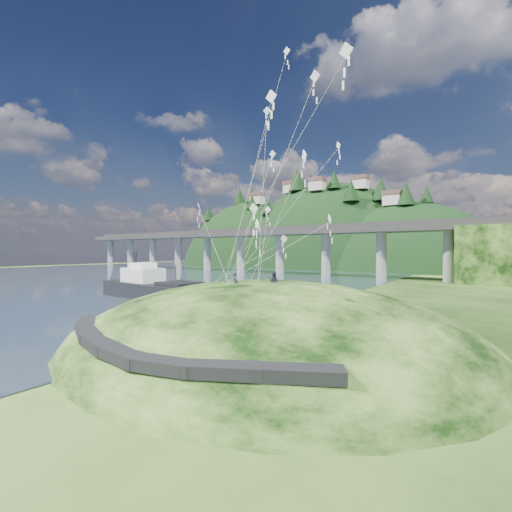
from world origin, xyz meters
The scene contains 10 objects.
ground centered at (0.00, 0.00, 0.00)m, with size 320.00×320.00×0.00m, color black.
water centered at (-72.00, 30.00, 0.01)m, with size 240.00×240.00×0.00m, color #32475C.
grass_hill centered at (8.00, 2.00, -1.50)m, with size 36.00×32.00×13.00m.
footpath centered at (7.46, -9.74, 2.08)m, with size 22.29×5.84×0.83m.
bridge centered at (-26.46, 70.07, 9.70)m, with size 160.00×11.00×15.00m.
far_ridge centered at (-43.58, 122.17, -7.44)m, with size 153.00×70.00×94.50m.
work_barge centered at (-20.47, 12.35, 1.82)m, with size 21.10×7.20×7.26m.
wooden_dock centered at (-7.97, 7.98, 0.39)m, with size 12.52×5.51×0.89m.
kite_flyers centered at (8.04, 1.04, 5.81)m, with size 3.44×2.34×1.76m.
kite_swarm centered at (9.40, 2.32, 15.06)m, with size 16.02×15.27×18.94m.
Camera 1 is at (23.66, -21.87, 7.60)m, focal length 24.00 mm.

